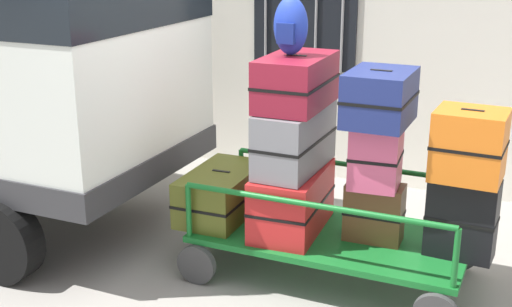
% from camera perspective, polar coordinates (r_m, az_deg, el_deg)
% --- Properties ---
extents(ground_plane, '(40.00, 40.00, 0.00)m').
position_cam_1_polar(ground_plane, '(5.77, 0.11, -10.08)').
color(ground_plane, gray).
extents(luggage_cart, '(2.23, 1.17, 0.38)m').
position_cam_1_polar(luggage_cart, '(5.64, 6.29, -7.24)').
color(luggage_cart, '#146023').
rests_on(luggage_cart, ground).
extents(cart_railing, '(2.13, 1.04, 0.46)m').
position_cam_1_polar(cart_railing, '(5.48, 6.44, -3.13)').
color(cart_railing, '#146023').
rests_on(cart_railing, luggage_cart).
extents(suitcase_left_bottom, '(0.53, 0.93, 0.40)m').
position_cam_1_polar(suitcase_left_bottom, '(5.90, -2.90, -3.31)').
color(suitcase_left_bottom, '#4C5119').
rests_on(suitcase_left_bottom, luggage_cart).
extents(suitcase_midleft_bottom, '(0.55, 0.92, 0.52)m').
position_cam_1_polar(suitcase_midleft_bottom, '(5.59, 3.03, -3.90)').
color(suitcase_midleft_bottom, '#B21E1E').
rests_on(suitcase_midleft_bottom, luggage_cart).
extents(suitcase_midleft_middle, '(0.42, 0.90, 0.51)m').
position_cam_1_polar(suitcase_midleft_middle, '(5.45, 3.26, 1.26)').
color(suitcase_midleft_middle, slate).
rests_on(suitcase_midleft_middle, suitcase_midleft_bottom).
extents(suitcase_midleft_top, '(0.48, 0.83, 0.41)m').
position_cam_1_polar(suitcase_midleft_top, '(5.35, 3.38, 6.03)').
color(suitcase_midleft_top, maroon).
rests_on(suitcase_midleft_top, suitcase_midleft_middle).
extents(suitcase_center_bottom, '(0.47, 0.27, 0.47)m').
position_cam_1_polar(suitcase_center_bottom, '(5.48, 9.84, -4.86)').
color(suitcase_center_bottom, brown).
rests_on(suitcase_center_bottom, luggage_cart).
extents(suitcase_center_middle, '(0.41, 0.42, 0.50)m').
position_cam_1_polar(suitcase_center_middle, '(5.27, 9.99, -0.19)').
color(suitcase_center_middle, '#CC4C72').
rests_on(suitcase_center_middle, suitcase_center_bottom).
extents(suitcase_center_top, '(0.47, 0.63, 0.41)m').
position_cam_1_polar(suitcase_center_top, '(5.17, 10.32, 4.64)').
color(suitcase_center_top, navy).
rests_on(suitcase_center_top, suitcase_center_middle).
extents(suitcase_midright_bottom, '(0.53, 0.30, 0.62)m').
position_cam_1_polar(suitcase_midright_bottom, '(5.34, 16.82, -5.17)').
color(suitcase_midright_bottom, black).
rests_on(suitcase_midright_bottom, luggage_cart).
extents(suitcase_midright_middle, '(0.52, 0.46, 0.52)m').
position_cam_1_polar(suitcase_midright_middle, '(5.16, 17.39, 0.70)').
color(suitcase_midright_middle, orange).
rests_on(suitcase_midright_middle, suitcase_midright_bottom).
extents(backpack, '(0.27, 0.22, 0.44)m').
position_cam_1_polar(backpack, '(5.27, 2.90, 10.56)').
color(backpack, navy).
rests_on(backpack, suitcase_midleft_top).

